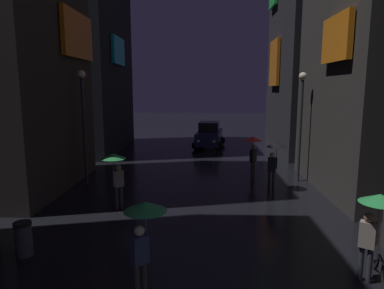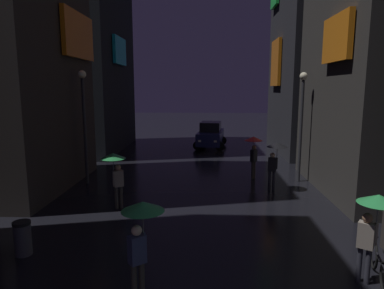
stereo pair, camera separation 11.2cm
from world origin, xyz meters
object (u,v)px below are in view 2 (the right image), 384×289
object	(u,v)px
streetlamp_left_far	(84,113)
streetlamp_right_far	(302,114)
trash_bin	(23,238)
car_distant	(211,135)
pedestrian_foreground_left_green	(115,165)
pedestrian_midstreet_left_red	(253,146)
pedestrian_foreground_right_green	(141,223)
pedestrian_far_right_black	(276,153)
bicycle_parked_at_storefront	(379,265)
pedestrian_midstreet_centre_green	(374,214)

from	to	relation	value
streetlamp_left_far	streetlamp_right_far	xyz separation A→B (m)	(10.00, 0.78, -0.04)
trash_bin	car_distant	bearing A→B (deg)	73.23
pedestrian_foreground_left_green	car_distant	world-z (taller)	pedestrian_foreground_left_green
pedestrian_midstreet_left_red	streetlamp_right_far	world-z (taller)	streetlamp_right_far
pedestrian_foreground_right_green	pedestrian_far_right_black	distance (m)	9.08
pedestrian_foreground_left_green	car_distant	size ratio (longest dim) A/B	0.49
bicycle_parked_at_storefront	streetlamp_right_far	world-z (taller)	streetlamp_right_far
pedestrian_foreground_left_green	pedestrian_far_right_black	world-z (taller)	same
pedestrian_foreground_left_green	bicycle_parked_at_storefront	xyz separation A→B (m)	(7.32, -4.41, -1.28)
pedestrian_far_right_black	bicycle_parked_at_storefront	world-z (taller)	pedestrian_far_right_black
car_distant	trash_bin	size ratio (longest dim) A/B	4.62
pedestrian_midstreet_left_red	streetlamp_left_far	world-z (taller)	streetlamp_left_far
car_distant	streetlamp_left_far	distance (m)	12.03
streetlamp_left_far	trash_bin	xyz separation A→B (m)	(0.70, -6.97, -2.81)
pedestrian_midstreet_centre_green	car_distant	size ratio (longest dim) A/B	0.49
pedestrian_foreground_right_green	streetlamp_right_far	size ratio (longest dim) A/B	0.41
pedestrian_far_right_black	pedestrian_foreground_left_green	bearing A→B (deg)	-156.89
bicycle_parked_at_storefront	pedestrian_foreground_right_green	bearing A→B (deg)	-170.42
pedestrian_foreground_right_green	pedestrian_far_right_black	size ratio (longest dim) A/B	1.00
pedestrian_foreground_right_green	pedestrian_midstreet_left_red	bearing A→B (deg)	69.82
pedestrian_midstreet_left_red	pedestrian_foreground_right_green	bearing A→B (deg)	-110.18
pedestrian_midstreet_left_red	car_distant	xyz separation A→B (m)	(-1.98, 9.14, -0.74)
pedestrian_foreground_right_green	streetlamp_right_far	xyz separation A→B (m)	(5.75, 9.50, 1.57)
pedestrian_foreground_right_green	pedestrian_midstreet_centre_green	world-z (taller)	same
pedestrian_midstreet_centre_green	streetlamp_left_far	size ratio (longest dim) A/B	0.41
streetlamp_left_far	trash_bin	world-z (taller)	streetlamp_left_far
pedestrian_foreground_left_green	pedestrian_midstreet_centre_green	world-z (taller)	same
pedestrian_midstreet_left_red	bicycle_parked_at_storefront	xyz separation A→B (m)	(1.74, -8.92, -1.28)
car_distant	streetlamp_left_far	xyz separation A→B (m)	(-5.88, -10.23, 2.35)
pedestrian_midstreet_centre_green	car_distant	distance (m)	18.53
pedestrian_midstreet_centre_green	car_distant	xyz separation A→B (m)	(-3.43, 18.20, -0.74)
pedestrian_midstreet_centre_green	car_distant	world-z (taller)	pedestrian_midstreet_centre_green
streetlamp_left_far	streetlamp_right_far	distance (m)	10.03
pedestrian_midstreet_left_red	streetlamp_right_far	distance (m)	2.68
pedestrian_far_right_black	bicycle_parked_at_storefront	size ratio (longest dim) A/B	1.19
car_distant	bicycle_parked_at_storefront	bearing A→B (deg)	-78.38
bicycle_parked_at_storefront	streetlamp_right_far	distance (m)	9.07
bicycle_parked_at_storefront	car_distant	xyz separation A→B (m)	(-3.71, 18.05, 0.54)
bicycle_parked_at_storefront	trash_bin	xyz separation A→B (m)	(-8.90, 0.86, 0.08)
pedestrian_foreground_right_green	car_distant	size ratio (longest dim) A/B	0.49
pedestrian_foreground_left_green	streetlamp_left_far	size ratio (longest dim) A/B	0.41
pedestrian_foreground_right_green	pedestrian_midstreet_centre_green	bearing A→B (deg)	8.53
pedestrian_foreground_right_green	streetlamp_left_far	distance (m)	9.84
pedestrian_foreground_left_green	bicycle_parked_at_storefront	bearing A→B (deg)	-31.06
pedestrian_foreground_right_green	pedestrian_midstreet_left_red	xyz separation A→B (m)	(3.61, 9.82, 0.00)
pedestrian_foreground_left_green	streetlamp_right_far	world-z (taller)	streetlamp_right_far
trash_bin	pedestrian_foreground_left_green	bearing A→B (deg)	66.10
bicycle_parked_at_storefront	streetlamp_right_far	bearing A→B (deg)	87.31
pedestrian_far_right_black	pedestrian_midstreet_centre_green	xyz separation A→B (m)	(0.75, -7.24, 0.00)
pedestrian_midstreet_left_red	streetlamp_left_far	size ratio (longest dim) A/B	0.41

